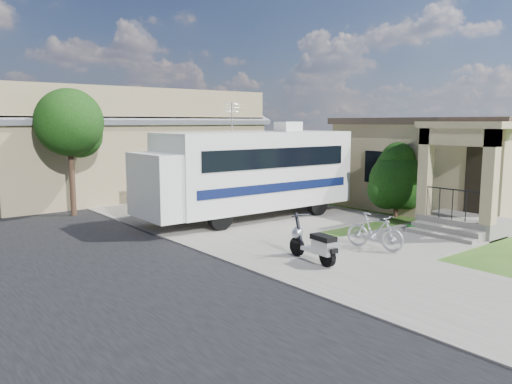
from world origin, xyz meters
TOP-DOWN VIEW (x-y plane):
  - ground at (0.00, 0.00)m, footprint 120.00×120.00m
  - sidewalk_slab at (-1.00, 10.00)m, footprint 4.00×80.00m
  - driveway_slab at (1.50, 4.50)m, footprint 7.00×6.00m
  - walk_slab at (3.00, -1.00)m, footprint 4.00×3.00m
  - house at (8.88, 1.43)m, footprint 9.47×7.80m
  - warehouse at (0.00, 13.97)m, footprint 12.50×8.40m
  - street_tree_a at (-3.70, 9.05)m, footprint 2.44×2.40m
  - street_tree_b at (-3.70, 19.05)m, footprint 2.44×2.40m
  - motorhome at (0.81, 4.55)m, footprint 7.83×2.67m
  - shrub at (5.24, 1.62)m, footprint 2.19×2.09m
  - scooter at (-1.42, -0.91)m, footprint 0.59×1.66m
  - bicycle at (0.68, -1.03)m, footprint 0.80×1.66m
  - garden_hose at (3.63, -0.21)m, footprint 0.38×0.38m

SIDE VIEW (x-z plane):
  - ground at x=0.00m, z-range 0.00..0.00m
  - driveway_slab at x=1.50m, z-range 0.00..0.05m
  - walk_slab at x=3.00m, z-range 0.00..0.05m
  - sidewalk_slab at x=-1.00m, z-range 0.00..0.06m
  - garden_hose at x=3.63m, z-range 0.00..0.17m
  - bicycle at x=0.68m, z-range 0.00..0.96m
  - scooter at x=-1.42m, z-range -0.06..1.03m
  - shrub at x=5.24m, z-range 0.03..2.71m
  - motorhome at x=0.81m, z-range -0.28..3.71m
  - house at x=8.88m, z-range 0.00..3.55m
  - warehouse at x=0.00m, z-range -0.53..4.51m
  - street_tree_a at x=-3.70m, z-range 0.96..5.54m
  - street_tree_b at x=-3.70m, z-range 1.03..5.76m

